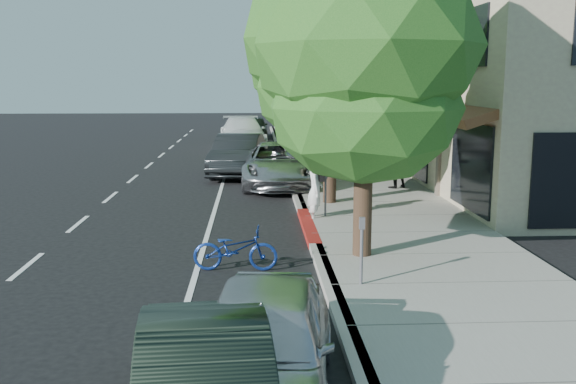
{
  "coord_description": "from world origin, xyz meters",
  "views": [
    {
      "loc": [
        -1.39,
        -15.27,
        3.88
      ],
      "look_at": [
        -0.64,
        -0.95,
        1.35
      ],
      "focal_mm": 40.0,
      "sensor_mm": 36.0,
      "label": 1
    }
  ],
  "objects": [
    {
      "name": "sidewalk",
      "position": [
        2.3,
        8.0,
        0.07
      ],
      "size": [
        4.6,
        56.0,
        0.15
      ],
      "primitive_type": "cube",
      "color": "gray",
      "rests_on": "ground"
    },
    {
      "name": "pedestrian",
      "position": [
        3.46,
        6.51,
        1.0
      ],
      "size": [
        1.02,
        0.93,
        1.69
      ],
      "primitive_type": "imported",
      "rotation": [
        0.0,
        0.0,
        3.58
      ],
      "color": "black",
      "rests_on": "sidewalk"
    },
    {
      "name": "curb",
      "position": [
        0.0,
        8.0,
        0.07
      ],
      "size": [
        0.3,
        56.0,
        0.15
      ],
      "primitive_type": "cube",
      "color": "#9E998E",
      "rests_on": "ground"
    },
    {
      "name": "dark_suv_far",
      "position": [
        -1.37,
        27.71,
        0.73
      ],
      "size": [
        1.77,
        4.3,
        1.46
      ],
      "primitive_type": "imported",
      "rotation": [
        0.0,
        0.0,
        -0.01
      ],
      "color": "black",
      "rests_on": "ground"
    },
    {
      "name": "near_car_a",
      "position": [
        -1.31,
        -8.0,
        0.72
      ],
      "size": [
        2.1,
        4.36,
        1.43
      ],
      "primitive_type": "imported",
      "rotation": [
        0.0,
        0.0,
        -0.1
      ],
      "color": "#BCBCC1",
      "rests_on": "ground"
    },
    {
      "name": "cyclist",
      "position": [
        0.25,
        1.86,
        0.89
      ],
      "size": [
        0.47,
        0.68,
        1.78
      ],
      "primitive_type": "imported",
      "rotation": [
        0.0,
        0.0,
        1.5
      ],
      "color": "white",
      "rests_on": "ground"
    },
    {
      "name": "street_tree_2",
      "position": [
        0.9,
        10.0,
        4.12
      ],
      "size": [
        4.82,
        4.82,
        6.9
      ],
      "color": "black",
      "rests_on": "ground"
    },
    {
      "name": "street_tree_4",
      "position": [
        0.9,
        22.0,
        4.2
      ],
      "size": [
        5.13,
        5.13,
        7.09
      ],
      "color": "black",
      "rests_on": "ground"
    },
    {
      "name": "ground",
      "position": [
        0.0,
        0.0,
        0.0
      ],
      "size": [
        120.0,
        120.0,
        0.0
      ],
      "primitive_type": "plane",
      "color": "black",
      "rests_on": "ground"
    },
    {
      "name": "storefront_building",
      "position": [
        9.6,
        18.0,
        3.5
      ],
      "size": [
        10.0,
        36.0,
        7.0
      ],
      "primitive_type": "cube",
      "color": "beige",
      "rests_on": "ground"
    },
    {
      "name": "white_pickup",
      "position": [
        -2.05,
        21.0,
        0.88
      ],
      "size": [
        2.85,
        6.21,
        1.76
      ],
      "primitive_type": "imported",
      "rotation": [
        0.0,
        0.0,
        0.06
      ],
      "color": "white",
      "rests_on": "ground"
    },
    {
      "name": "silver_suv",
      "position": [
        -0.5,
        8.0,
        0.79
      ],
      "size": [
        2.68,
        5.72,
        1.58
      ],
      "primitive_type": "imported",
      "rotation": [
        0.0,
        0.0,
        -0.01
      ],
      "color": "#A6A5AA",
      "rests_on": "ground"
    },
    {
      "name": "dark_sedan",
      "position": [
        -2.07,
        10.79,
        0.83
      ],
      "size": [
        2.4,
        5.23,
        1.66
      ],
      "primitive_type": "imported",
      "rotation": [
        0.0,
        0.0,
        -0.13
      ],
      "color": "black",
      "rests_on": "ground"
    },
    {
      "name": "street_tree_3",
      "position": [
        0.9,
        16.0,
        4.95
      ],
      "size": [
        5.05,
        5.05,
        8.06
      ],
      "color": "black",
      "rests_on": "ground"
    },
    {
      "name": "bicycle",
      "position": [
        -1.8,
        -2.52,
        0.45
      ],
      "size": [
        1.77,
        0.72,
        0.91
      ],
      "primitive_type": "imported",
      "rotation": [
        0.0,
        0.0,
        1.5
      ],
      "color": "navy",
      "rests_on": "ground"
    },
    {
      "name": "curb_red_segment",
      "position": [
        0.0,
        1.0,
        0.07
      ],
      "size": [
        0.32,
        4.0,
        0.15
      ],
      "primitive_type": "cube",
      "color": "maroon",
      "rests_on": "ground"
    },
    {
      "name": "street_tree_5",
      "position": [
        0.9,
        28.0,
        4.8
      ],
      "size": [
        5.03,
        5.03,
        7.85
      ],
      "color": "black",
      "rests_on": "ground"
    },
    {
      "name": "street_tree_0",
      "position": [
        0.9,
        -2.0,
        4.44
      ],
      "size": [
        4.77,
        4.77,
        7.3
      ],
      "color": "black",
      "rests_on": "ground"
    },
    {
      "name": "street_tree_1",
      "position": [
        0.9,
        4.0,
        4.9
      ],
      "size": [
        5.41,
        5.41,
        8.1
      ],
      "color": "black",
      "rests_on": "ground"
    }
  ]
}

